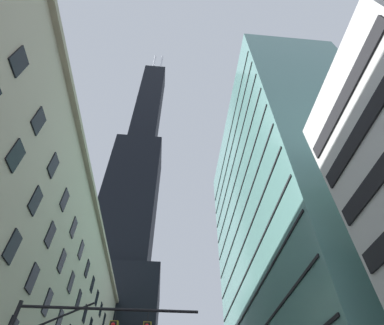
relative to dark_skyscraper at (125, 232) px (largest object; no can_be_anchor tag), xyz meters
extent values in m
cube|color=#BCAF93|center=(-3.44, -44.34, -40.42)|extent=(13.64, 65.07, 28.72)
cube|color=tan|center=(3.63, -44.34, -26.76)|extent=(0.70, 65.07, 0.60)
cube|color=black|center=(3.43, -62.87, -42.38)|extent=(0.14, 1.40, 2.20)
cube|color=black|center=(3.43, -57.87, -42.38)|extent=(0.14, 1.40, 2.20)
cube|color=black|center=(3.43, -52.87, -42.38)|extent=(0.14, 1.40, 2.20)
cube|color=black|center=(3.43, -47.87, -42.38)|extent=(0.14, 1.40, 2.20)
cube|color=black|center=(3.43, -67.87, -38.18)|extent=(0.14, 1.40, 2.20)
cube|color=black|center=(3.43, -62.87, -38.18)|extent=(0.14, 1.40, 2.20)
cube|color=black|center=(3.43, -57.87, -38.18)|extent=(0.14, 1.40, 2.20)
cube|color=black|center=(3.43, -52.87, -38.18)|extent=(0.14, 1.40, 2.20)
cube|color=black|center=(3.43, -47.87, -38.18)|extent=(0.14, 1.40, 2.20)
cube|color=black|center=(3.43, -42.87, -38.18)|extent=(0.14, 1.40, 2.20)
cube|color=black|center=(3.43, -37.87, -38.18)|extent=(0.14, 1.40, 2.20)
cube|color=black|center=(3.43, -72.87, -33.98)|extent=(0.14, 1.40, 2.20)
cube|color=black|center=(3.43, -67.87, -33.98)|extent=(0.14, 1.40, 2.20)
cube|color=black|center=(3.43, -62.87, -33.98)|extent=(0.14, 1.40, 2.20)
cube|color=black|center=(3.43, -57.87, -33.98)|extent=(0.14, 1.40, 2.20)
cube|color=black|center=(3.43, -52.87, -33.98)|extent=(0.14, 1.40, 2.20)
cube|color=black|center=(3.43, -47.87, -33.98)|extent=(0.14, 1.40, 2.20)
cube|color=black|center=(3.43, -42.87, -33.98)|extent=(0.14, 1.40, 2.20)
cube|color=black|center=(3.43, -37.87, -33.98)|extent=(0.14, 1.40, 2.20)
cube|color=black|center=(3.43, -32.87, -33.98)|extent=(0.14, 1.40, 2.20)
cube|color=black|center=(3.43, -27.87, -33.98)|extent=(0.14, 1.40, 2.20)
cube|color=black|center=(3.43, -22.87, -33.98)|extent=(0.14, 1.40, 2.20)
cube|color=black|center=(0.00, 0.00, 11.30)|extent=(17.84, 17.84, 55.65)
cube|color=black|center=(0.00, 0.00, 73.91)|extent=(11.47, 11.47, 69.56)
cylinder|color=silver|center=(-2.29, 0.00, 122.09)|extent=(1.20, 1.20, 26.80)
cylinder|color=silver|center=(2.29, 0.00, 122.09)|extent=(1.20, 1.20, 26.80)
cube|color=black|center=(25.33, -73.59, -39.78)|extent=(0.16, 9.75, 1.10)
cube|color=black|center=(25.33, -73.59, -36.78)|extent=(0.16, 9.75, 1.10)
cube|color=slate|center=(33.36, -45.39, -27.54)|extent=(15.96, 38.86, 54.48)
cube|color=black|center=(25.34, -45.39, -38.78)|extent=(0.12, 37.86, 0.24)
cube|color=black|center=(25.34, -45.39, -34.78)|extent=(0.12, 37.86, 0.24)
cube|color=black|center=(25.34, -45.39, -30.78)|extent=(0.12, 37.86, 0.24)
cube|color=black|center=(25.34, -45.39, -26.78)|extent=(0.12, 37.86, 0.24)
cube|color=black|center=(25.34, -45.39, -22.78)|extent=(0.12, 37.86, 0.24)
cube|color=black|center=(25.34, -45.39, -18.78)|extent=(0.12, 37.86, 0.24)
cube|color=black|center=(25.34, -45.39, -14.78)|extent=(0.12, 37.86, 0.24)
cube|color=black|center=(25.34, -45.39, -10.78)|extent=(0.12, 37.86, 0.24)
cube|color=black|center=(25.34, -45.39, -6.78)|extent=(0.12, 37.86, 0.24)
cylinder|color=black|center=(11.86, -66.84, -47.83)|extent=(8.90, 0.14, 0.14)
cylinder|color=black|center=(9.19, -66.84, -48.43)|extent=(3.65, 0.10, 1.83)
cylinder|color=black|center=(12.15, -66.84, -48.13)|extent=(0.04, 0.04, 0.60)
sphere|color=red|center=(12.15, -67.00, -48.60)|extent=(0.20, 0.20, 0.20)
cylinder|color=black|center=(13.79, -66.84, -48.13)|extent=(0.04, 0.04, 0.60)
camera|label=1|loc=(14.61, -82.61, -53.50)|focal=27.35mm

